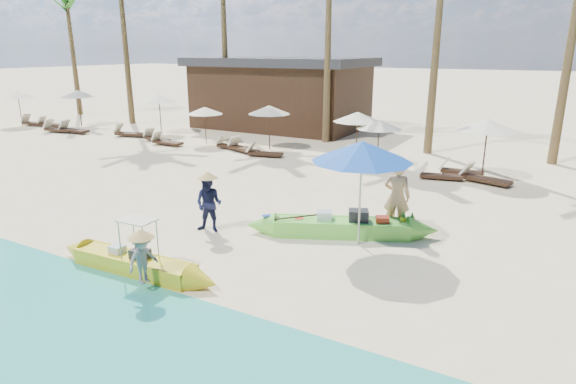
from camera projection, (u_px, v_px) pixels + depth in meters
The scene contains 32 objects.
ground at pixel (212, 242), 12.43m from camera, with size 240.00×240.00×0.00m, color beige.
wet_sand_strip at pixel (32, 340), 8.25m from camera, with size 240.00×4.50×0.01m, color tan.
green_canoe at pixel (341, 227), 12.85m from camera, with size 5.37×2.68×0.73m.
yellow_canoe at pixel (134, 263), 10.73m from camera, with size 4.94×0.78×1.28m.
tourist at pixel (397, 196), 12.98m from camera, with size 0.71×0.47×1.96m, color tan.
vendor_green at pixel (209, 204), 12.99m from camera, with size 0.76×0.59×1.56m, color #15193B.
vendor_yellow at pixel (143, 259), 9.77m from camera, with size 0.68×0.39×1.05m, color gray.
blue_umbrella at pixel (362, 151), 11.65m from camera, with size 2.49×2.49×2.68m.
resort_parasol_0 at pixel (18, 94), 30.99m from camera, with size 2.16×2.16×2.22m.
lounger_0_left at pixel (34, 122), 31.27m from camera, with size 2.01×0.92×0.66m.
lounger_0_right at pixel (50, 124), 30.90m from camera, with size 1.87×0.95×0.61m.
resort_parasol_1 at pixel (78, 94), 30.84m from camera, with size 2.22×2.22×2.29m.
lounger_1_left at pixel (58, 129), 28.82m from camera, with size 2.03×0.94×0.66m.
lounger_1_right at pixel (73, 129), 28.57m from camera, with size 1.98×0.69×0.66m.
resort_parasol_2 at pixel (159, 98), 27.93m from camera, with size 2.22×2.22×2.29m.
lounger_2_left at pixel (129, 133), 27.41m from camera, with size 2.04×1.04×0.66m.
resort_parasol_3 at pixel (205, 111), 24.87m from camera, with size 1.88×1.88×1.94m.
lounger_3_left at pixel (156, 138), 25.99m from camera, with size 1.86×0.90×0.61m.
lounger_3_right at pixel (166, 141), 24.98m from camera, with size 1.80×0.58×0.61m.
resort_parasol_4 at pixel (269, 110), 23.50m from camera, with size 2.10×2.10×2.16m.
lounger_4_left at pixel (242, 148), 23.30m from camera, with size 1.95×1.16×0.63m.
lounger_4_right at pixel (231, 145), 23.99m from camera, with size 1.74×0.58×0.59m.
resort_parasol_5 at pixel (358, 117), 20.82m from camera, with size 2.14×2.14×2.20m.
lounger_5_left at pixel (263, 152), 22.33m from camera, with size 1.77×0.85×0.58m.
resort_parasol_6 at pixel (379, 124), 20.01m from camera, with size 1.93×1.93×1.99m.
lounger_6_left at pixel (360, 157), 21.19m from camera, with size 1.95×0.67×0.65m.
lounger_6_right at pixel (459, 170), 19.06m from camera, with size 1.72×0.62×0.57m.
resort_parasol_7 at pixel (488, 125), 17.98m from camera, with size 2.23×2.23×2.30m.
lounger_7_left at pixel (438, 175), 18.40m from camera, with size 1.73×0.88×0.56m.
lounger_7_right at pixel (483, 178), 17.90m from camera, with size 1.94×1.06×0.63m.
palm_0 at pixel (66, 1), 34.57m from camera, with size 2.08×2.08×9.90m.
pavilion_west at pixel (281, 92), 30.19m from camera, with size 10.80×6.60×4.30m.
Camera 1 is at (7.34, -9.13, 4.80)m, focal length 30.00 mm.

